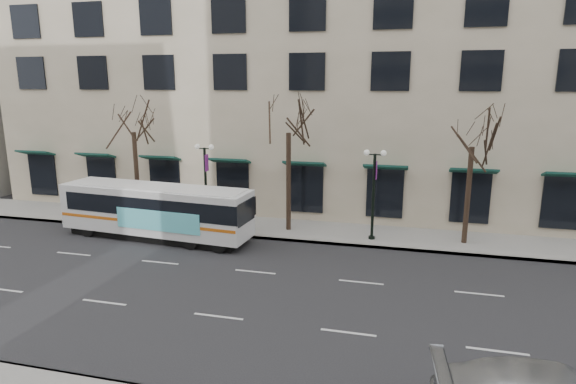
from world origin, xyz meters
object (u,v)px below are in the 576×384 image
(tree_far_left, at_px, (133,117))
(tree_far_mid, at_px, (289,116))
(tree_far_right, at_px, (474,129))
(lamp_post_left, at_px, (206,182))
(lamp_post_right, at_px, (374,191))
(city_bus, at_px, (157,210))

(tree_far_left, distance_m, tree_far_mid, 10.00)
(tree_far_mid, height_order, tree_far_right, tree_far_mid)
(lamp_post_left, height_order, lamp_post_right, same)
(tree_far_left, relative_size, lamp_post_left, 1.60)
(tree_far_left, bearing_deg, city_bus, -45.15)
(tree_far_mid, height_order, city_bus, tree_far_mid)
(lamp_post_right, bearing_deg, tree_far_right, 6.85)
(tree_far_right, height_order, lamp_post_right, tree_far_right)
(city_bus, bearing_deg, lamp_post_right, 16.23)
(tree_far_right, distance_m, lamp_post_left, 15.40)
(tree_far_right, distance_m, lamp_post_right, 6.11)
(tree_far_left, height_order, tree_far_mid, tree_far_mid)
(tree_far_left, distance_m, city_bus, 6.57)
(tree_far_left, relative_size, lamp_post_right, 1.60)
(tree_far_left, xyz_separation_m, lamp_post_left, (5.01, -0.60, -3.75))
(lamp_post_left, bearing_deg, tree_far_right, 2.29)
(tree_far_mid, bearing_deg, city_bus, -156.74)
(tree_far_left, height_order, city_bus, tree_far_left)
(tree_far_mid, bearing_deg, lamp_post_right, -6.83)
(tree_far_mid, xyz_separation_m, tree_far_right, (10.00, -0.00, -0.48))
(lamp_post_left, bearing_deg, lamp_post_right, 0.00)
(tree_far_right, bearing_deg, lamp_post_right, -173.15)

